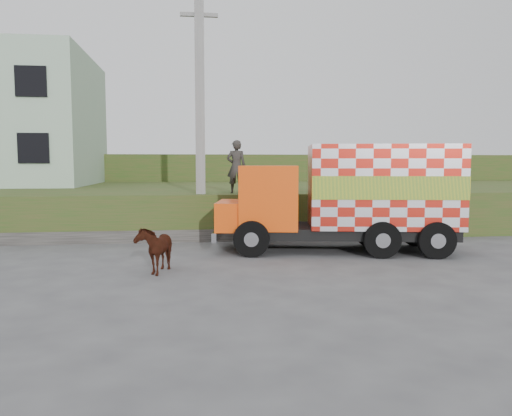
{
  "coord_description": "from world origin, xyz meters",
  "views": [
    {
      "loc": [
        -1.24,
        -11.8,
        2.49
      ],
      "look_at": [
        0.43,
        1.44,
        1.3
      ],
      "focal_mm": 35.0,
      "sensor_mm": 36.0,
      "label": 1
    }
  ],
  "objects": [
    {
      "name": "utility_pole",
      "position": [
        -1.0,
        4.6,
        4.08
      ],
      "size": [
        1.2,
        0.3,
        8.0
      ],
      "color": "gray",
      "rests_on": "ground"
    },
    {
      "name": "retaining_strip",
      "position": [
        -2.0,
        4.2,
        0.2
      ],
      "size": [
        16.0,
        0.5,
        0.4
      ],
      "primitive_type": "cube",
      "color": "#595651",
      "rests_on": "ground"
    },
    {
      "name": "embankment_far",
      "position": [
        0.0,
        22.0,
        1.5
      ],
      "size": [
        40.0,
        12.0,
        3.0
      ],
      "primitive_type": "cube",
      "color": "#2A521B",
      "rests_on": "ground"
    },
    {
      "name": "cow",
      "position": [
        -2.12,
        -0.28,
        0.55
      ],
      "size": [
        0.89,
        1.41,
        1.1
      ],
      "primitive_type": "imported",
      "rotation": [
        0.0,
        0.0,
        -0.25
      ],
      "color": "black",
      "rests_on": "ground"
    },
    {
      "name": "cargo_truck",
      "position": [
        3.15,
        1.83,
        1.55
      ],
      "size": [
        7.01,
        3.32,
        3.01
      ],
      "rotation": [
        0.0,
        0.0,
        -0.17
      ],
      "color": "black",
      "rests_on": "ground"
    },
    {
      "name": "ground",
      "position": [
        0.0,
        0.0,
        0.0
      ],
      "size": [
        120.0,
        120.0,
        0.0
      ],
      "primitive_type": "plane",
      "color": "#474749",
      "rests_on": "ground"
    },
    {
      "name": "embankment",
      "position": [
        0.0,
        10.0,
        0.75
      ],
      "size": [
        40.0,
        12.0,
        1.5
      ],
      "primitive_type": "cube",
      "color": "#2A521B",
      "rests_on": "ground"
    },
    {
      "name": "pedestrian",
      "position": [
        0.2,
        4.89,
        2.39
      ],
      "size": [
        0.68,
        0.47,
        1.77
      ],
      "primitive_type": "imported",
      "rotation": [
        0.0,
        0.0,
        3.07
      ],
      "color": "#2C2A27",
      "rests_on": "embankment"
    }
  ]
}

